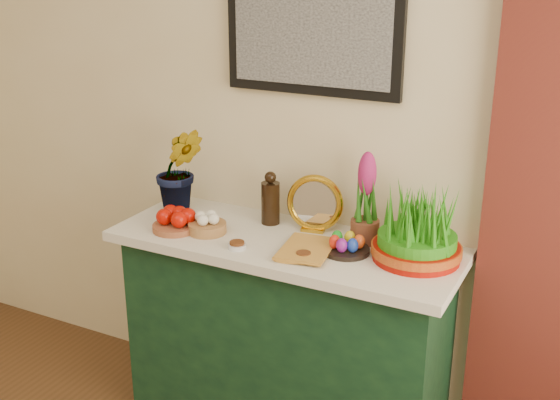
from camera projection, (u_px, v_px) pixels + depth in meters
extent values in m
cube|color=beige|center=(294.00, 111.00, 2.87)|extent=(4.00, 0.04, 2.70)
cube|color=black|center=(313.00, 25.00, 2.70)|extent=(0.74, 0.03, 0.54)
cube|color=#A5A5A5|center=(311.00, 25.00, 2.68)|extent=(0.66, 0.01, 0.46)
cube|color=#163E20|center=(285.00, 341.00, 2.94)|extent=(1.30, 0.45, 0.85)
cube|color=silver|center=(286.00, 243.00, 2.79)|extent=(1.40, 0.55, 0.04)
imported|color=#256A16|center=(179.00, 156.00, 3.00)|extent=(0.33, 0.32, 0.50)
cylinder|color=brown|center=(175.00, 227.00, 2.87)|extent=(0.23, 0.23, 0.03)
cylinder|color=#B07646|center=(207.00, 228.00, 2.84)|extent=(0.16, 0.16, 0.04)
cylinder|color=black|center=(270.00, 203.00, 2.92)|extent=(0.08, 0.08, 0.18)
sphere|color=black|center=(270.00, 177.00, 2.88)|extent=(0.05, 0.05, 0.05)
cube|color=gold|center=(313.00, 230.00, 2.86)|extent=(0.10, 0.06, 0.01)
torus|color=gold|center=(315.00, 203.00, 2.83)|extent=(0.24, 0.09, 0.24)
cylinder|color=silver|center=(314.00, 203.00, 2.83)|extent=(0.18, 0.05, 0.18)
imported|color=#C68A33|center=(283.00, 245.00, 2.68)|extent=(0.20, 0.27, 0.03)
cylinder|color=silver|center=(237.00, 246.00, 2.69)|extent=(0.07, 0.07, 0.02)
cylinder|color=#592D14|center=(237.00, 243.00, 2.69)|extent=(0.06, 0.06, 0.01)
cylinder|color=silver|center=(303.00, 257.00, 2.60)|extent=(0.07, 0.07, 0.02)
cylinder|color=#592D14|center=(304.00, 254.00, 2.59)|extent=(0.05, 0.05, 0.01)
cylinder|color=black|center=(346.00, 250.00, 2.66)|extent=(0.21, 0.21, 0.02)
ellipsoid|color=red|center=(335.00, 242.00, 2.64)|extent=(0.04, 0.04, 0.06)
ellipsoid|color=#1939B3|center=(353.00, 245.00, 2.61)|extent=(0.04, 0.04, 0.06)
ellipsoid|color=yellow|center=(350.00, 238.00, 2.67)|extent=(0.04, 0.04, 0.06)
ellipsoid|color=#1B971F|center=(337.00, 237.00, 2.68)|extent=(0.04, 0.04, 0.06)
ellipsoid|color=#E64E1B|center=(359.00, 242.00, 2.64)|extent=(0.04, 0.04, 0.06)
ellipsoid|color=#831A91|center=(342.00, 245.00, 2.61)|extent=(0.04, 0.04, 0.06)
cylinder|color=brown|center=(365.00, 231.00, 2.74)|extent=(0.11, 0.11, 0.09)
ellipsoid|color=#B52468|center=(367.00, 174.00, 2.66)|extent=(0.07, 0.07, 0.17)
cylinder|color=#980C03|center=(416.00, 252.00, 2.59)|extent=(0.32, 0.32, 0.06)
cylinder|color=#9E130F|center=(416.00, 249.00, 2.59)|extent=(0.33, 0.33, 0.03)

